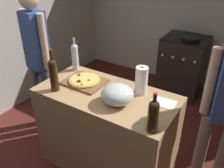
# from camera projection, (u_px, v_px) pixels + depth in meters

# --- Properties ---
(ground_plane) EXTENTS (4.34, 3.56, 0.02)m
(ground_plane) POSITION_uv_depth(u_px,v_px,m) (146.00, 129.00, 3.21)
(ground_plane) COLOR #511E19
(kitchen_wall_rear) EXTENTS (4.34, 0.10, 2.60)m
(kitchen_wall_rear) POSITION_uv_depth(u_px,v_px,m) (196.00, 5.00, 3.68)
(kitchen_wall_rear) COLOR #BCB7AD
(kitchen_wall_rear) RESTS_ON ground_plane
(kitchen_wall_left) EXTENTS (0.10, 3.56, 2.60)m
(kitchen_wall_left) POSITION_uv_depth(u_px,v_px,m) (29.00, 9.00, 3.45)
(kitchen_wall_left) COLOR #BCB7AD
(kitchen_wall_left) RESTS_ON ground_plane
(counter) EXTENTS (1.31, 0.66, 0.90)m
(counter) POSITION_uv_depth(u_px,v_px,m) (107.00, 131.00, 2.47)
(counter) COLOR tan
(counter) RESTS_ON ground_plane
(cutting_board) EXTENTS (0.40, 0.32, 0.02)m
(cutting_board) POSITION_uv_depth(u_px,v_px,m) (85.00, 82.00, 2.42)
(cutting_board) COLOR brown
(cutting_board) RESTS_ON counter
(pizza) EXTENTS (0.31, 0.31, 0.03)m
(pizza) POSITION_uv_depth(u_px,v_px,m) (85.00, 80.00, 2.40)
(pizza) COLOR tan
(pizza) RESTS_ON cutting_board
(mixing_bowl) EXTENTS (0.28, 0.28, 0.17)m
(mixing_bowl) POSITION_uv_depth(u_px,v_px,m) (117.00, 94.00, 2.07)
(mixing_bowl) COLOR #B2B2B7
(mixing_bowl) RESTS_ON counter
(paper_towel_roll) EXTENTS (0.11, 0.11, 0.26)m
(paper_towel_roll) POSITION_uv_depth(u_px,v_px,m) (141.00, 81.00, 2.19)
(paper_towel_roll) COLOR white
(paper_towel_roll) RESTS_ON counter
(wine_bottle_dark) EXTENTS (0.08, 0.08, 0.32)m
(wine_bottle_dark) POSITION_uv_depth(u_px,v_px,m) (153.00, 115.00, 1.73)
(wine_bottle_dark) COLOR #331E0F
(wine_bottle_dark) RESTS_ON counter
(wine_bottle_clear) EXTENTS (0.07, 0.07, 0.36)m
(wine_bottle_clear) POSITION_uv_depth(u_px,v_px,m) (75.00, 56.00, 2.60)
(wine_bottle_clear) COLOR silver
(wine_bottle_clear) RESTS_ON counter
(wine_bottle_green) EXTENTS (0.08, 0.08, 0.41)m
(wine_bottle_green) POSITION_uv_depth(u_px,v_px,m) (53.00, 73.00, 2.21)
(wine_bottle_green) COLOR #331E0F
(wine_bottle_green) RESTS_ON counter
(recipe_sheet) EXTENTS (0.22, 0.16, 0.00)m
(recipe_sheet) POSITION_uv_depth(u_px,v_px,m) (164.00, 102.00, 2.11)
(recipe_sheet) COLOR white
(recipe_sheet) RESTS_ON counter
(stove) EXTENTS (0.63, 0.60, 0.95)m
(stove) POSITION_uv_depth(u_px,v_px,m) (182.00, 66.00, 3.78)
(stove) COLOR black
(stove) RESTS_ON ground_plane
(person_in_stripes) EXTENTS (0.39, 0.23, 1.72)m
(person_in_stripes) POSITION_uv_depth(u_px,v_px,m) (38.00, 55.00, 2.77)
(person_in_stripes) COLOR #383D4C
(person_in_stripes) RESTS_ON ground_plane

